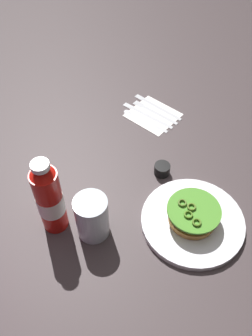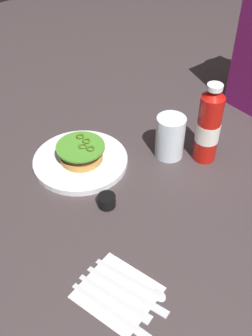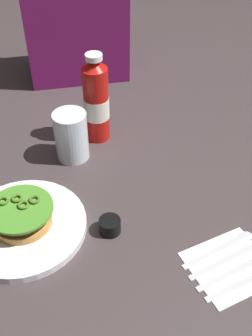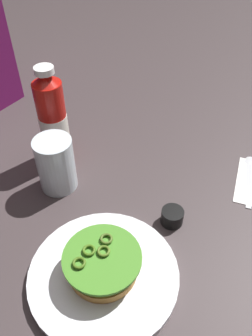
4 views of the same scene
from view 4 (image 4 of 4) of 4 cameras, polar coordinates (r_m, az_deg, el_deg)
The scene contains 7 objects.
ground_plane at distance 0.75m, azimuth -0.53°, elevation -5.81°, with size 3.00×3.00×0.00m, color #3C3233.
dinner_plate at distance 0.64m, azimuth -3.75°, elevation -17.40°, with size 0.27×0.27×0.02m, color white.
burger_sandwich at distance 0.61m, azimuth -3.97°, elevation -15.67°, with size 0.14×0.14×0.05m.
ketchup_bottle at distance 0.81m, azimuth -12.15°, elevation 7.92°, with size 0.07×0.07×0.24m.
water_glass at distance 0.75m, azimuth -11.65°, elevation 0.64°, with size 0.08×0.08×0.13m, color silver.
condiment_cup at distance 0.71m, azimuth 7.74°, elevation -8.06°, with size 0.05×0.05×0.03m, color black.
spoon_utensil at distance 0.86m, azimuth 19.98°, elevation -0.58°, with size 0.17×0.07×0.00m.
Camera 4 is at (-0.40, -0.28, 0.57)m, focal length 36.41 mm.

